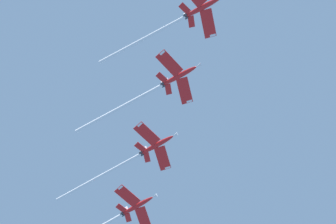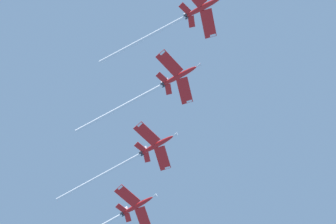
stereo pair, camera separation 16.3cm
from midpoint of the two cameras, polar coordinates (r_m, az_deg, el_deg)
name	(u,v)px [view 1 (the left image)]	position (r m, az deg, el deg)	size (l,w,h in m)	color
jet_lead	(182,18)	(190.73, 1.25, 8.32)	(19.98, 41.56, 8.72)	red
jet_second	(156,89)	(197.35, -1.09, 2.10)	(20.00, 43.32, 9.15)	red
jet_third	(137,156)	(207.08, -2.71, -3.89)	(20.06, 44.48, 8.83)	red
jet_fourth	(115,218)	(218.97, -4.71, -9.40)	(20.07, 45.90, 9.80)	red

